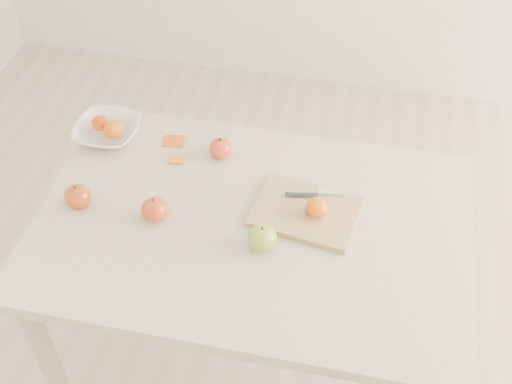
# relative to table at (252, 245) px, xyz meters

# --- Properties ---
(ground) EXTENTS (3.50, 3.50, 0.00)m
(ground) POSITION_rel_table_xyz_m (0.00, 0.00, -0.65)
(ground) COLOR #C6B293
(ground) RESTS_ON ground
(table) EXTENTS (1.20, 0.80, 0.75)m
(table) POSITION_rel_table_xyz_m (0.00, 0.00, 0.00)
(table) COLOR beige
(table) RESTS_ON ground
(cutting_board) EXTENTS (0.31, 0.25, 0.02)m
(cutting_board) POSITION_rel_table_xyz_m (0.14, 0.06, 0.11)
(cutting_board) COLOR tan
(cutting_board) RESTS_ON table
(board_tangerine) EXTENTS (0.06, 0.06, 0.05)m
(board_tangerine) POSITION_rel_table_xyz_m (0.17, 0.05, 0.14)
(board_tangerine) COLOR orange
(board_tangerine) RESTS_ON cutting_board
(fruit_bowl) EXTENTS (0.20, 0.20, 0.05)m
(fruit_bowl) POSITION_rel_table_xyz_m (-0.52, 0.26, 0.12)
(fruit_bowl) COLOR white
(fruit_bowl) RESTS_ON table
(bowl_tangerine_near) EXTENTS (0.05, 0.05, 0.05)m
(bowl_tangerine_near) POSITION_rel_table_xyz_m (-0.55, 0.27, 0.14)
(bowl_tangerine_near) COLOR #D03907
(bowl_tangerine_near) RESTS_ON fruit_bowl
(bowl_tangerine_far) EXTENTS (0.06, 0.06, 0.05)m
(bowl_tangerine_far) POSITION_rel_table_xyz_m (-0.49, 0.24, 0.15)
(bowl_tangerine_far) COLOR orange
(bowl_tangerine_far) RESTS_ON fruit_bowl
(orange_peel_a) EXTENTS (0.07, 0.05, 0.01)m
(orange_peel_a) POSITION_rel_table_xyz_m (-0.31, 0.28, 0.10)
(orange_peel_a) COLOR #DE510F
(orange_peel_a) RESTS_ON table
(orange_peel_b) EXTENTS (0.05, 0.04, 0.01)m
(orange_peel_b) POSITION_rel_table_xyz_m (-0.28, 0.20, 0.10)
(orange_peel_b) COLOR orange
(orange_peel_b) RESTS_ON table
(paring_knife) EXTENTS (0.17, 0.06, 0.01)m
(paring_knife) POSITION_rel_table_xyz_m (0.19, 0.13, 0.12)
(paring_knife) COLOR silver
(paring_knife) RESTS_ON cutting_board
(apple_green) EXTENTS (0.08, 0.08, 0.07)m
(apple_green) POSITION_rel_table_xyz_m (0.04, -0.08, 0.13)
(apple_green) COLOR #659E20
(apple_green) RESTS_ON table
(apple_red_d) EXTENTS (0.08, 0.08, 0.07)m
(apple_red_d) POSITION_rel_table_xyz_m (-0.49, -0.04, 0.13)
(apple_red_d) COLOR maroon
(apple_red_d) RESTS_ON table
(apple_red_b) EXTENTS (0.08, 0.08, 0.07)m
(apple_red_b) POSITION_rel_table_xyz_m (-0.27, -0.04, 0.13)
(apple_red_b) COLOR #A32A17
(apple_red_b) RESTS_ON table
(apple_red_a) EXTENTS (0.07, 0.07, 0.06)m
(apple_red_a) POSITION_rel_table_xyz_m (-0.15, 0.25, 0.13)
(apple_red_a) COLOR maroon
(apple_red_a) RESTS_ON table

